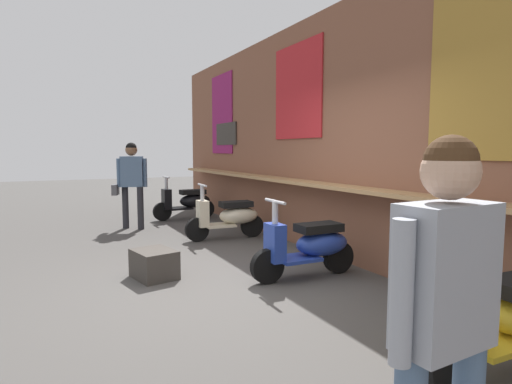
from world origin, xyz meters
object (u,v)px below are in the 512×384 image
at_px(scooter_black, 188,202).
at_px(shopper_with_handbag, 131,177).
at_px(scooter_yellow, 510,317).
at_px(shopper_passing, 444,300).
at_px(scooter_cream, 230,217).
at_px(scooter_blue, 310,246).
at_px(merchandise_crate, 154,264).

height_order(scooter_black, shopper_with_handbag, shopper_with_handbag).
height_order(scooter_yellow, shopper_passing, shopper_passing).
relative_size(scooter_yellow, shopper_with_handbag, 0.83).
relative_size(shopper_with_handbag, shopper_passing, 1.06).
bearing_deg(scooter_cream, scooter_blue, 93.76).
bearing_deg(merchandise_crate, scooter_cream, 134.84).
xyz_separation_m(scooter_cream, shopper_passing, (5.62, -1.49, 0.58)).
xyz_separation_m(scooter_blue, shopper_with_handbag, (-4.21, -1.34, 0.64)).
bearing_deg(scooter_cream, scooter_black, -86.24).
height_order(scooter_black, scooter_cream, same).
height_order(shopper_with_handbag, shopper_passing, shopper_with_handbag).
xyz_separation_m(scooter_yellow, merchandise_crate, (-3.26, -1.70, -0.22)).
height_order(shopper_passing, merchandise_crate, shopper_passing).
distance_m(scooter_cream, scooter_yellow, 4.95).
distance_m(shopper_with_handbag, merchandise_crate, 3.53).
height_order(scooter_cream, scooter_blue, same).
bearing_deg(scooter_blue, merchandise_crate, -24.30).
bearing_deg(scooter_yellow, scooter_cream, -89.20).
height_order(scooter_blue, scooter_yellow, same).
relative_size(scooter_cream, scooter_blue, 1.00).
xyz_separation_m(shopper_passing, merchandise_crate, (-3.93, -0.21, -0.80)).
relative_size(scooter_cream, shopper_with_handbag, 0.84).
distance_m(scooter_blue, merchandise_crate, 1.89).
relative_size(shopper_with_handbag, merchandise_crate, 3.16).
xyz_separation_m(shopper_with_handbag, merchandise_crate, (3.40, -0.36, -0.85)).
bearing_deg(shopper_with_handbag, scooter_yellow, 31.31).
bearing_deg(shopper_passing, scooter_yellow, -69.41).
xyz_separation_m(scooter_black, scooter_cream, (2.40, -0.00, 0.00)).
relative_size(scooter_yellow, shopper_passing, 0.88).
bearing_deg(merchandise_crate, scooter_black, 157.41).
bearing_deg(scooter_black, shopper_with_handbag, 25.90).
xyz_separation_m(scooter_black, merchandise_crate, (4.09, -1.70, -0.22)).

